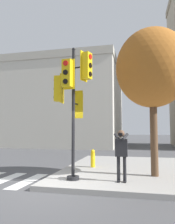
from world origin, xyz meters
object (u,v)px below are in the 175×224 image
street_tree (152,69)px  fire_hydrant (93,158)px  traffic_signal_pole (73,93)px  person_photographer (121,150)px

street_tree → fire_hydrant: bearing=152.0°
traffic_signal_pole → person_photographer: (1.64, 0.11, -1.97)m
traffic_signal_pole → person_photographer: 2.56m
street_tree → person_photographer: bearing=-133.9°
traffic_signal_pole → person_photographer: bearing=3.7°
street_tree → fire_hydrant: size_ratio=6.98×
street_tree → fire_hydrant: (-2.60, 1.38, -3.62)m
traffic_signal_pole → fire_hydrant: (0.17, 2.66, -2.59)m
traffic_signal_pole → street_tree: size_ratio=0.83×
traffic_signal_pole → fire_hydrant: size_ratio=5.78×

